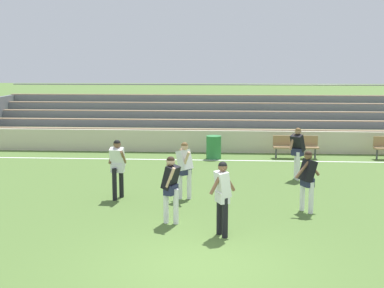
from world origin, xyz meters
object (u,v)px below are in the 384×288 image
Objects in this scene: trash_bin at (214,147)px; soccer_ball at (178,191)px; bleacher_stand at (270,118)px; player_dark_trailing_run at (171,184)px; player_white_wide_right at (185,165)px; player_white_dropping_back at (222,192)px; player_dark_pressing_high at (307,176)px; bench_far_left at (296,145)px; player_white_wide_left at (118,164)px; player_dark_on_ball at (298,149)px.

trash_bin is 5.80m from soccer_ball.
bleacher_stand reaches higher than trash_bin.
bleacher_stand is at bearing 75.29° from player_dark_trailing_run.
bleacher_stand reaches higher than player_white_wide_right.
bleacher_stand reaches higher than soccer_ball.
player_white_dropping_back reaches higher than soccer_ball.
soccer_ball is at bearing 110.56° from player_white_dropping_back.
bench_far_left is at bearing 84.69° from player_dark_pressing_high.
trash_bin is at bearing 84.41° from player_dark_trailing_run.
player_dark_on_ball is at bearing 27.35° from player_white_wide_left.
player_dark_on_ball is 4.46m from soccer_ball.
player_dark_pressing_high is at bearing -95.31° from bench_far_left.
player_white_wide_left is at bearing -115.37° from bleacher_stand.
player_dark_trailing_run is 7.49× the size of soccer_ball.
bleacher_stand is 11.86m from player_dark_pressing_high.
player_white_wide_right is at bearing 109.58° from player_white_dropping_back.
bench_far_left is 7.61m from player_dark_pressing_high.
player_dark_trailing_run is (-0.82, -8.42, 0.52)m from trash_bin.
player_dark_pressing_high is at bearing -18.02° from player_white_wide_right.
player_white_wide_left is 2.76m from player_dark_trailing_run.
player_white_dropping_back reaches higher than trash_bin.
bleacher_stand is at bearing 64.63° from player_white_wide_left.
player_white_wide_left reaches higher than trash_bin.
player_white_dropping_back is at bearing -137.32° from player_dark_pressing_high.
soccer_ball is at bearing 18.62° from player_white_wide_left.
player_white_wide_right is 7.44× the size of soccer_ball.
player_dark_on_ball reaches higher than player_white_dropping_back.
player_white_dropping_back is (-2.88, -9.57, 0.47)m from bench_far_left.
player_dark_trailing_run is at bearing -160.83° from player_dark_pressing_high.
trash_bin is at bearing 129.22° from player_dark_on_ball.
player_dark_trailing_run is at bearing -104.71° from bleacher_stand.
player_white_wide_right is at bearing 86.22° from player_dark_trailing_run.
player_dark_trailing_run is (1.74, -2.14, -0.04)m from player_white_wide_left.
player_dark_pressing_high is (3.42, 1.19, -0.03)m from player_dark_trailing_run.
trash_bin is at bearing 109.71° from player_dark_pressing_high.
soccer_ball is (-0.23, 0.45, -0.86)m from player_white_wide_right.
soccer_ball is at bearing -149.15° from player_dark_on_ball.
bleacher_stand is at bearing 89.96° from player_dark_pressing_high.
player_dark_on_ball is (3.52, 2.69, 0.06)m from player_white_wide_right.
bleacher_stand is 14.03m from player_white_dropping_back.
player_white_wide_left is 4.20m from player_white_dropping_back.
player_white_wide_right is 0.96× the size of player_white_dropping_back.
trash_bin is (-2.60, -4.62, -0.68)m from bleacher_stand.
trash_bin is at bearing 67.76° from player_white_wide_left.
player_dark_pressing_high is at bearing 19.17° from player_dark_trailing_run.
player_dark_trailing_run is at bearing -115.20° from bench_far_left.
player_white_dropping_back is (2.98, -2.96, 0.00)m from player_white_wide_left.
player_white_wide_right reaches higher than bench_far_left.
player_dark_on_ball reaches higher than player_white_wide_left.
player_dark_on_ball is at bearing 86.17° from player_dark_pressing_high.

